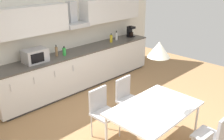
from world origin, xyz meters
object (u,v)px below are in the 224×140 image
at_px(chair_far_left, 102,108).
at_px(chair_far_right, 127,96).
at_px(bottle_yellow, 111,38).
at_px(bottle_brown, 56,51).
at_px(bottle_white, 116,36).
at_px(chair_near_right, 215,134).
at_px(coffee_maker, 130,32).
at_px(pendant_lamp, 159,49).
at_px(bottle_green, 64,52).
at_px(microwave, 35,56).
at_px(dining_table, 155,110).

height_order(chair_far_left, chair_far_right, same).
bearing_deg(bottle_yellow, bottle_brown, 179.44).
bearing_deg(bottle_brown, bottle_white, 0.88).
distance_m(bottle_brown, chair_near_right, 3.60).
height_order(coffee_maker, pendant_lamp, pendant_lamp).
xyz_separation_m(bottle_green, chair_far_left, (-0.55, -1.82, -0.48)).
distance_m(microwave, chair_far_right, 2.09).
xyz_separation_m(bottle_brown, dining_table, (-0.07, -2.72, -0.32)).
relative_size(coffee_maker, bottle_brown, 1.16).
xyz_separation_m(microwave, chair_far_left, (0.13, -1.87, -0.53)).
bearing_deg(chair_far_right, microwave, 112.25).
bearing_deg(chair_far_right, chair_near_right, -89.94).
relative_size(coffee_maker, chair_far_right, 0.34).
relative_size(coffee_maker, bottle_white, 1.17).
bearing_deg(chair_near_right, chair_far_right, 90.06).
bearing_deg(chair_near_right, bottle_brown, 93.91).
xyz_separation_m(microwave, bottle_yellow, (2.22, -0.00, -0.04)).
height_order(bottle_white, chair_far_left, bottle_white).
xyz_separation_m(bottle_white, pendant_lamp, (-2.02, -2.75, 0.65)).
xyz_separation_m(bottle_brown, chair_far_left, (-0.39, -1.89, -0.50)).
bearing_deg(bottle_white, chair_near_right, -115.44).
distance_m(coffee_maker, bottle_yellow, 0.82).
height_order(bottle_green, bottle_brown, bottle_brown).
height_order(microwave, chair_near_right, microwave).
distance_m(dining_table, pendant_lamp, 0.97).
relative_size(coffee_maker, bottle_yellow, 1.29).
height_order(microwave, chair_far_right, microwave).
bearing_deg(chair_far_right, pendant_lamp, -110.62).
xyz_separation_m(bottle_green, pendant_lamp, (-0.23, -2.65, 0.67)).
bearing_deg(bottle_white, dining_table, -126.31).
relative_size(dining_table, chair_far_right, 1.62).
height_order(microwave, bottle_brown, microwave).
relative_size(coffee_maker, pendant_lamp, 0.94).
bearing_deg(microwave, coffee_maker, 0.50).
relative_size(bottle_brown, pendant_lamp, 0.81).
relative_size(bottle_white, chair_far_right, 0.29).
height_order(bottle_yellow, pendant_lamp, pendant_lamp).
relative_size(microwave, chair_far_right, 0.55).
bearing_deg(chair_far_left, bottle_yellow, 41.84).
distance_m(bottle_white, bottle_green, 1.80).
bearing_deg(pendant_lamp, chair_near_right, -69.27).
xyz_separation_m(coffee_maker, chair_far_left, (-2.90, -1.90, -0.54)).
height_order(coffee_maker, bottle_white, coffee_maker).
bearing_deg(bottle_brown, chair_near_right, -86.09).
relative_size(bottle_brown, chair_far_right, 0.30).
relative_size(microwave, dining_table, 0.34).
bearing_deg(microwave, chair_far_right, -67.75).
xyz_separation_m(bottle_green, chair_near_right, (0.09, -3.49, -0.48)).
bearing_deg(pendant_lamp, bottle_yellow, 56.80).
bearing_deg(chair_far_right, bottle_yellow, 52.11).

